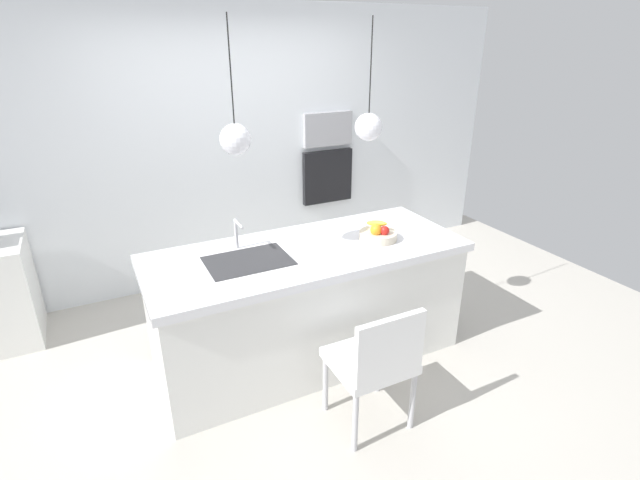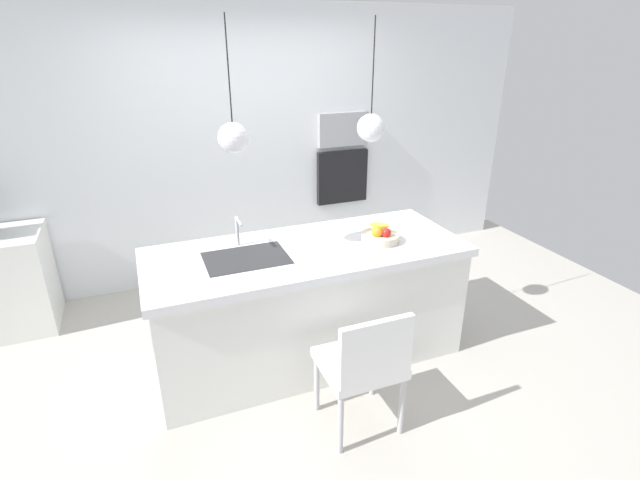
{
  "view_description": "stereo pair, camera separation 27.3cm",
  "coord_description": "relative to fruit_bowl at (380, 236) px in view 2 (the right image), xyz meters",
  "views": [
    {
      "loc": [
        -1.31,
        -2.8,
        2.29
      ],
      "look_at": [
        0.1,
        0.0,
        0.95
      ],
      "focal_mm": 26.74,
      "sensor_mm": 36.0,
      "label": 1
    },
    {
      "loc": [
        -1.06,
        -2.91,
        2.29
      ],
      "look_at": [
        0.1,
        0.0,
        0.95
      ],
      "focal_mm": 26.74,
      "sensor_mm": 36.0,
      "label": 2
    }
  ],
  "objects": [
    {
      "name": "back_wall",
      "position": [
        -0.54,
        1.73,
        0.36
      ],
      "size": [
        6.0,
        0.1,
        2.6
      ],
      "primitive_type": "cube",
      "color": "white",
      "rests_on": "ground"
    },
    {
      "name": "fruit_bowl",
      "position": [
        0.0,
        0.0,
        0.0
      ],
      "size": [
        0.28,
        0.28,
        0.15
      ],
      "color": "beige",
      "rests_on": "kitchen_island"
    },
    {
      "name": "sink_basin",
      "position": [
        -0.98,
        0.08,
        -0.05
      ],
      "size": [
        0.56,
        0.4,
        0.02
      ],
      "primitive_type": "cube",
      "color": "#2D2D30",
      "rests_on": "kitchen_island"
    },
    {
      "name": "faucet",
      "position": [
        -0.98,
        0.29,
        0.1
      ],
      "size": [
        0.02,
        0.17,
        0.22
      ],
      "color": "silver",
      "rests_on": "kitchen_island"
    },
    {
      "name": "floor",
      "position": [
        -0.54,
        0.08,
        -0.94
      ],
      "size": [
        6.6,
        6.6,
        0.0
      ],
      "primitive_type": "plane",
      "color": "#BCB7AD",
      "rests_on": "ground"
    },
    {
      "name": "microwave",
      "position": [
        0.44,
        1.66,
        0.47
      ],
      "size": [
        0.54,
        0.08,
        0.34
      ],
      "primitive_type": "cube",
      "color": "#9E9EA3",
      "rests_on": "back_wall"
    },
    {
      "name": "pendant_light_right",
      "position": [
        -0.07,
        0.08,
        0.78
      ],
      "size": [
        0.19,
        0.19,
        0.79
      ],
      "color": "silver"
    },
    {
      "name": "oven",
      "position": [
        0.44,
        1.66,
        -0.03
      ],
      "size": [
        0.56,
        0.08,
        0.56
      ],
      "primitive_type": "cube",
      "color": "black",
      "rests_on": "back_wall"
    },
    {
      "name": "kitchen_island",
      "position": [
        -0.54,
        0.08,
        -0.49
      ],
      "size": [
        2.28,
        0.91,
        0.9
      ],
      "color": "white",
      "rests_on": "ground"
    },
    {
      "name": "pendant_light_left",
      "position": [
        -1.01,
        0.08,
        0.78
      ],
      "size": [
        0.19,
        0.19,
        0.79
      ],
      "color": "silver"
    },
    {
      "name": "chair_near",
      "position": [
        -0.5,
        -0.77,
        -0.44
      ],
      "size": [
        0.47,
        0.44,
        0.87
      ],
      "color": "white",
      "rests_on": "ground"
    }
  ]
}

